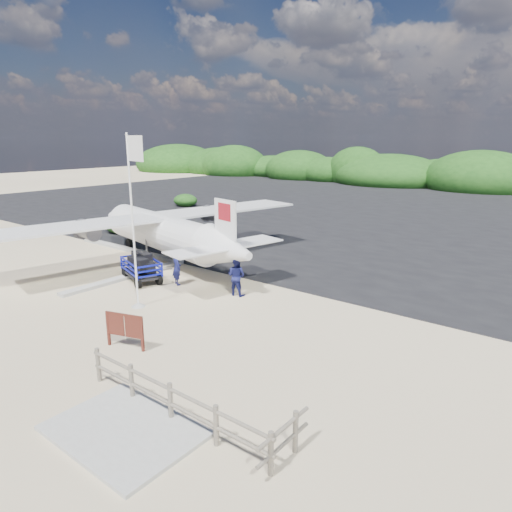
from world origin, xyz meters
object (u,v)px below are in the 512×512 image
at_px(crew_b, 236,276).
at_px(aircraft_small, 352,204).
at_px(crew_a, 177,268).
at_px(flagpole, 138,306).
at_px(baggage_cart, 142,281).
at_px(signboard, 126,348).

xyz_separation_m(crew_b, aircraft_small, (-9.03, 29.08, -0.87)).
bearing_deg(crew_a, flagpole, 130.06).
distance_m(crew_a, aircraft_small, 30.27).
bearing_deg(aircraft_small, crew_b, 68.15).
height_order(baggage_cart, signboard, baggage_cart).
relative_size(crew_a, aircraft_small, 0.21).
distance_m(flagpole, aircraft_small, 33.32).
bearing_deg(crew_b, flagpole, 50.10).
distance_m(signboard, aircraft_small, 36.54).
relative_size(flagpole, aircraft_small, 0.88).
distance_m(crew_b, aircraft_small, 30.46).
height_order(signboard, crew_a, crew_a).
bearing_deg(aircraft_small, crew_a, 62.13).
relative_size(flagpole, crew_b, 3.96).
xyz_separation_m(signboard, crew_b, (-0.54, 6.19, 0.87)).
height_order(crew_b, aircraft_small, crew_b).
bearing_deg(crew_b, crew_a, 3.14).
bearing_deg(flagpole, crew_a, 106.95).
xyz_separation_m(signboard, crew_a, (-3.68, 5.59, 0.82)).
bearing_deg(baggage_cart, flagpole, -21.72).
distance_m(crew_a, crew_b, 3.19).
height_order(baggage_cart, crew_a, crew_a).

